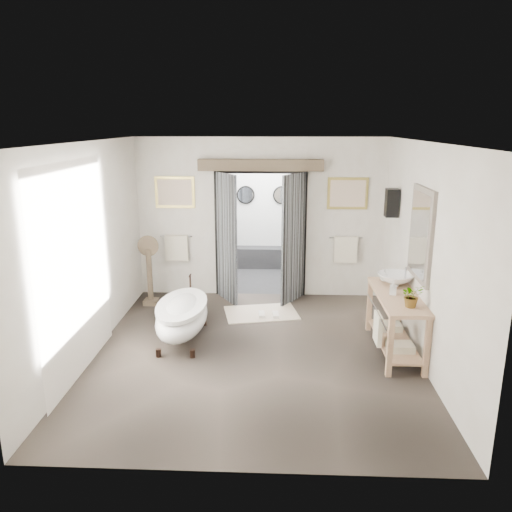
% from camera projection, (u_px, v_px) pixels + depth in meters
% --- Properties ---
extents(ground_plane, '(5.00, 5.00, 0.00)m').
position_uv_depth(ground_plane, '(254.00, 352.00, 7.03)').
color(ground_plane, brown).
extents(room_shell, '(4.52, 5.02, 2.91)m').
position_uv_depth(room_shell, '(251.00, 225.00, 6.43)').
color(room_shell, silver).
rests_on(room_shell, ground_plane).
extents(shower_room, '(2.22, 2.01, 2.51)m').
position_uv_depth(shower_room, '(263.00, 231.00, 10.65)').
color(shower_room, '#29292B').
rests_on(shower_room, ground_plane).
extents(back_wall_dressing, '(3.82, 0.75, 2.52)m').
position_uv_depth(back_wall_dressing, '(260.00, 214.00, 8.86)').
color(back_wall_dressing, black).
rests_on(back_wall_dressing, ground_plane).
extents(clawfoot_tub, '(0.72, 1.61, 0.79)m').
position_uv_depth(clawfoot_tub, '(182.00, 316.00, 7.35)').
color(clawfoot_tub, black).
rests_on(clawfoot_tub, ground_plane).
extents(vanity, '(0.57, 1.60, 0.85)m').
position_uv_depth(vanity, '(394.00, 318.00, 6.94)').
color(vanity, tan).
rests_on(vanity, ground_plane).
extents(pedestal_mirror, '(0.37, 0.24, 1.26)m').
position_uv_depth(pedestal_mirror, '(150.00, 275.00, 8.78)').
color(pedestal_mirror, brown).
rests_on(pedestal_mirror, ground_plane).
extents(rug, '(1.34, 1.03, 0.01)m').
position_uv_depth(rug, '(261.00, 313.00, 8.47)').
color(rug, beige).
rests_on(rug, ground_plane).
extents(slippers, '(0.35, 0.26, 0.05)m').
position_uv_depth(slippers, '(269.00, 315.00, 8.32)').
color(slippers, silver).
rests_on(slippers, rug).
extents(basin, '(0.59, 0.59, 0.18)m').
position_uv_depth(basin, '(395.00, 280.00, 7.21)').
color(basin, white).
rests_on(basin, vanity).
extents(plant, '(0.33, 0.30, 0.31)m').
position_uv_depth(plant, '(412.00, 296.00, 6.36)').
color(plant, gray).
rests_on(plant, vanity).
extents(soap_bottle_a, '(0.11, 0.11, 0.20)m').
position_uv_depth(soap_bottle_a, '(393.00, 288.00, 6.83)').
color(soap_bottle_a, gray).
rests_on(soap_bottle_a, vanity).
extents(soap_bottle_b, '(0.15, 0.15, 0.18)m').
position_uv_depth(soap_bottle_b, '(385.00, 275.00, 7.42)').
color(soap_bottle_b, gray).
rests_on(soap_bottle_b, vanity).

